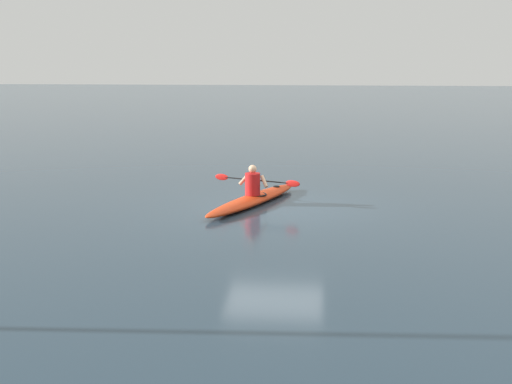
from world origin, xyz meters
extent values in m
plane|color=#283D4C|center=(0.00, 0.00, 0.00)|extent=(160.00, 160.00, 0.00)
ellipsoid|color=red|center=(0.61, -0.45, 0.13)|extent=(2.31, 4.52, 0.25)
torus|color=black|center=(0.54, -0.61, 0.23)|extent=(0.74, 0.74, 0.04)
cylinder|color=black|center=(0.09, -1.73, 0.24)|extent=(0.18, 0.18, 0.02)
cylinder|color=red|center=(0.62, -0.43, 0.54)|extent=(0.39, 0.39, 0.57)
sphere|color=tan|center=(0.62, -0.43, 0.94)|extent=(0.21, 0.21, 0.21)
cylinder|color=black|center=(0.54, -0.61, 0.61)|extent=(1.95, 0.81, 0.03)
ellipsoid|color=red|center=(1.51, -1.00, 0.61)|extent=(0.39, 0.19, 0.17)
ellipsoid|color=red|center=(-0.43, -0.22, 0.61)|extent=(0.39, 0.19, 0.17)
cylinder|color=tan|center=(0.86, -0.61, 0.62)|extent=(0.32, 0.16, 0.34)
cylinder|color=tan|center=(0.31, -0.39, 0.62)|extent=(0.24, 0.27, 0.34)
camera|label=1|loc=(-1.19, 16.72, 3.74)|focal=47.66mm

